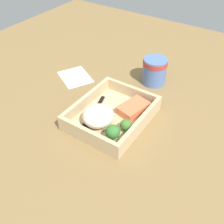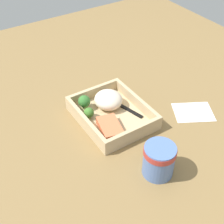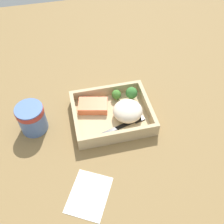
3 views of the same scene
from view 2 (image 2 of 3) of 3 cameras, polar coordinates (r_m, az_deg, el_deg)
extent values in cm
cube|color=olive|center=(98.64, 0.00, -1.64)|extent=(160.00, 160.00, 2.00)
cube|color=tan|center=(97.57, 0.00, -0.94)|extent=(24.25, 19.88, 1.20)
cube|color=tan|center=(100.20, 4.51, 2.00)|extent=(24.25, 1.20, 3.62)
cube|color=tan|center=(92.55, -4.88, -1.88)|extent=(24.25, 1.20, 3.62)
cube|color=tan|center=(89.03, 4.01, -3.90)|extent=(1.20, 17.48, 3.62)
cube|color=tan|center=(103.77, -3.44, 3.61)|extent=(1.20, 17.48, 3.62)
cube|color=#EA7247|center=(91.41, -0.38, -2.87)|extent=(10.32, 7.74, 2.39)
ellipsoid|color=beige|center=(99.18, -0.66, 2.27)|extent=(9.22, 8.91, 5.21)
cylinder|color=#8BA165|center=(99.78, -5.04, 1.09)|extent=(1.49, 1.49, 1.76)
sphere|color=#35712E|center=(98.55, -5.11, 1.96)|extent=(3.91, 3.91, 3.91)
cylinder|color=#779A56|center=(96.29, -4.21, -0.78)|extent=(1.21, 1.21, 1.22)
sphere|color=#42782B|center=(95.32, -4.26, -0.11)|extent=(3.18, 3.18, 3.18)
cube|color=black|center=(99.56, 2.70, 0.62)|extent=(12.25, 4.35, 0.44)
cube|color=black|center=(103.57, -0.65, 2.50)|extent=(3.86, 3.02, 0.44)
cylinder|color=#5373B4|center=(80.76, 8.55, -8.73)|extent=(8.09, 8.09, 9.15)
cylinder|color=#B23833|center=(78.28, 8.79, -7.12)|extent=(8.33, 8.33, 1.65)
cube|color=white|center=(103.55, 14.63, 0.01)|extent=(14.33, 15.39, 0.24)
camera|label=1|loc=(1.11, -32.84, 28.40)|focal=42.00mm
camera|label=3|loc=(1.04, 35.70, 34.90)|focal=42.00mm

